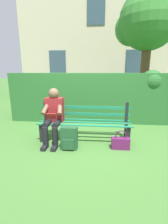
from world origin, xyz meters
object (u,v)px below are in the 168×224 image
at_px(handbag, 120,143).
at_px(park_bench, 85,122).
at_px(person_seated, 53,114).
at_px(tree, 146,23).
at_px(backpack, 69,138).

bearing_deg(handbag, park_bench, -28.30).
height_order(person_seated, tree, tree).
relative_size(person_seated, handbag, 2.98).
bearing_deg(park_bench, person_seated, 14.18).
distance_m(park_bench, tree, 4.61).
relative_size(tree, backpack, 9.39).
height_order(tree, backpack, tree).
height_order(park_bench, handbag, park_bench).
distance_m(person_seated, tree, 4.92).
bearing_deg(person_seated, handbag, 170.38).
xyz_separation_m(tree, backpack, (2.18, 3.65, -2.95)).
xyz_separation_m(person_seated, handbag, (-1.41, 0.24, -0.48)).
bearing_deg(backpack, person_seated, -39.99).
distance_m(backpack, handbag, 1.02).
xyz_separation_m(person_seated, backpack, (-0.39, 0.33, -0.39)).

